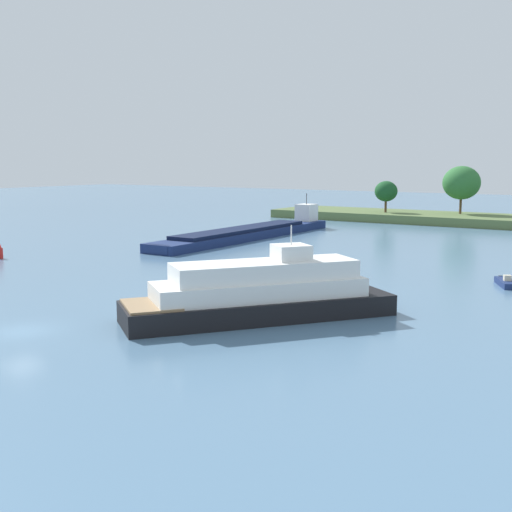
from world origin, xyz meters
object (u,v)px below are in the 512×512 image
object	(u,v)px
small_motorboat	(289,264)
channel_buoy_red	(0,252)
fishing_skiff	(506,283)
cargo_barge	(251,232)
white_riverboat	(260,294)

from	to	relation	value
small_motorboat	channel_buoy_red	bearing A→B (deg)	-156.20
fishing_skiff	channel_buoy_red	world-z (taller)	channel_buoy_red
cargo_barge	channel_buoy_red	xyz separation A→B (m)	(-12.95, -32.70, -0.09)
white_riverboat	small_motorboat	bearing A→B (deg)	115.32
white_riverboat	small_motorboat	distance (m)	23.55
white_riverboat	small_motorboat	xyz separation A→B (m)	(-10.05, 21.24, -1.57)
white_riverboat	fishing_skiff	bearing A→B (deg)	61.90
cargo_barge	fishing_skiff	world-z (taller)	cargo_barge
cargo_barge	small_motorboat	bearing A→B (deg)	-47.46
fishing_skiff	cargo_barge	bearing A→B (deg)	155.34
white_riverboat	channel_buoy_red	xyz separation A→B (m)	(-40.63, 7.75, -0.97)
fishing_skiff	small_motorboat	xyz separation A→B (m)	(-21.95, -1.04, -0.08)
white_riverboat	channel_buoy_red	distance (m)	41.38
cargo_barge	fishing_skiff	size ratio (longest dim) A/B	9.59
channel_buoy_red	fishing_skiff	bearing A→B (deg)	15.46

